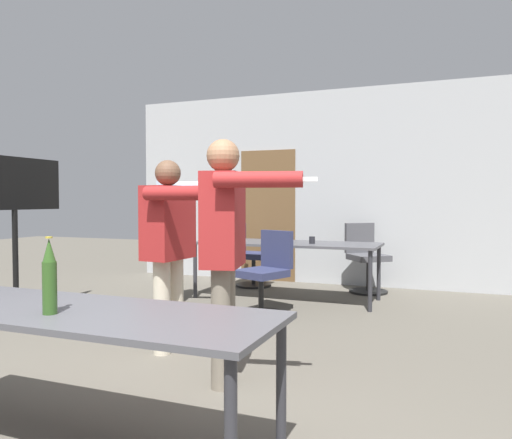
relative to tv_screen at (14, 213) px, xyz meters
The scene contains 12 objects.
back_wall 4.38m from the tv_screen, 50.41° to the left, with size 6.71×0.12×2.92m.
conference_table_near 3.42m from the tv_screen, 38.74° to the right, with size 2.17×0.70×0.73m.
conference_table_far 3.18m from the tv_screen, 39.10° to the left, with size 2.36×0.82×0.73m.
tv_screen is the anchor object (origin of this frame).
person_far_watching 3.14m from the tv_screen, 18.26° to the right, with size 0.85×0.61×1.68m.
person_right_polo 1.71m from the tv_screen, 40.48° to the left, with size 0.87×0.59×1.72m.
person_near_casual 2.28m from the tv_screen, 11.91° to the right, with size 0.74×0.71×1.60m.
office_chair_side_rolled 3.25m from the tv_screen, 59.13° to the left, with size 0.56×0.52×0.91m.
office_chair_far_right 2.82m from the tv_screen, 23.76° to the left, with size 0.61×0.65×0.92m.
office_chair_far_left 4.44m from the tv_screen, 40.96° to the left, with size 0.67×0.69×0.94m.
beer_bottle 3.49m from the tv_screen, 40.21° to the right, with size 0.07×0.07×0.37m.
drink_cup 3.41m from the tv_screen, 34.18° to the left, with size 0.07×0.07×0.09m.
Camera 1 is at (1.61, -1.50, 1.26)m, focal length 35.00 mm.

